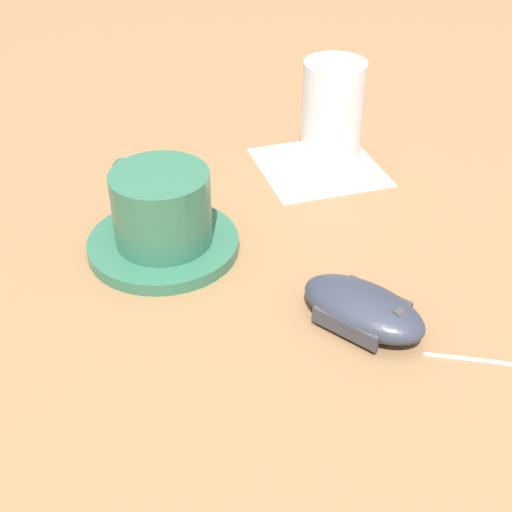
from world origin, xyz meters
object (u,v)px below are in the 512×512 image
(computer_mouse, at_px, (363,308))
(drinking_glass, at_px, (332,116))
(saucer, at_px, (164,244))
(coffee_cup, at_px, (160,206))

(computer_mouse, distance_m, drinking_glass, 0.27)
(saucer, relative_size, computer_mouse, 1.24)
(coffee_cup, bearing_deg, computer_mouse, 102.63)
(coffee_cup, height_order, computer_mouse, coffee_cup)
(coffee_cup, relative_size, computer_mouse, 1.06)
(coffee_cup, xyz_separation_m, computer_mouse, (-0.04, 0.20, -0.03))
(saucer, xyz_separation_m, drinking_glass, (-0.23, 0.01, 0.06))
(saucer, relative_size, coffee_cup, 1.17)
(computer_mouse, bearing_deg, coffee_cup, -77.37)
(computer_mouse, height_order, drinking_glass, drinking_glass)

